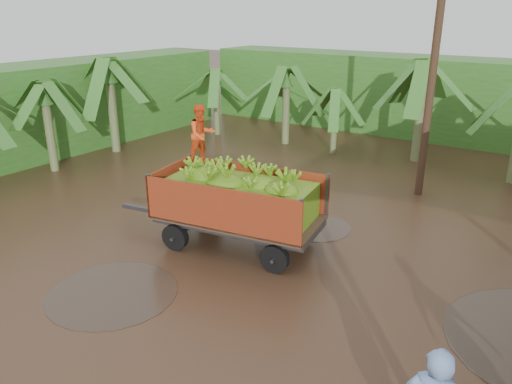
% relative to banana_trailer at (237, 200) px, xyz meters
% --- Properties ---
extents(ground, '(100.00, 100.00, 0.00)m').
position_rel_banana_trailer_xyz_m(ground, '(2.17, -1.48, -1.25)').
color(ground, black).
rests_on(ground, ground).
extents(hedge_north, '(22.00, 3.00, 3.60)m').
position_rel_banana_trailer_xyz_m(hedge_north, '(0.17, 14.52, 0.55)').
color(hedge_north, '#2D661E').
rests_on(hedge_north, ground).
extents(hedge_west, '(3.00, 18.00, 3.60)m').
position_rel_banana_trailer_xyz_m(hedge_west, '(-11.83, 2.52, 0.55)').
color(hedge_west, '#2D661E').
rests_on(hedge_west, ground).
extents(banana_trailer, '(5.75, 2.62, 3.43)m').
position_rel_banana_trailer_xyz_m(banana_trailer, '(0.00, 0.00, 0.00)').
color(banana_trailer, '#C03C1B').
rests_on(banana_trailer, ground).
extents(utility_pole, '(1.20, 0.24, 8.03)m').
position_rel_banana_trailer_xyz_m(utility_pole, '(2.63, 6.34, 2.82)').
color(utility_pole, '#47301E').
rests_on(utility_pole, ground).
extents(banana_plants, '(24.12, 20.71, 4.06)m').
position_rel_banana_trailer_xyz_m(banana_plants, '(-3.26, 4.45, 0.56)').
color(banana_plants, '#2D661E').
rests_on(banana_plants, ground).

